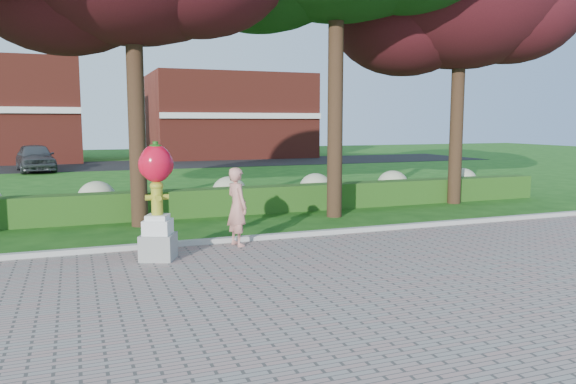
% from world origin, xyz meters
% --- Properties ---
extents(ground, '(100.00, 100.00, 0.00)m').
position_xyz_m(ground, '(0.00, 0.00, 0.00)').
color(ground, '#194912').
rests_on(ground, ground).
extents(walkway, '(40.00, 14.00, 0.04)m').
position_xyz_m(walkway, '(0.00, -4.00, 0.02)').
color(walkway, gray).
rests_on(walkway, ground).
extents(curb, '(40.00, 0.18, 0.15)m').
position_xyz_m(curb, '(0.00, 3.00, 0.07)').
color(curb, '#ADADA5').
rests_on(curb, ground).
extents(lawn_hedge, '(24.00, 0.70, 0.80)m').
position_xyz_m(lawn_hedge, '(0.00, 7.00, 0.40)').
color(lawn_hedge, '#244D16').
rests_on(lawn_hedge, ground).
extents(hydrangea_row, '(20.10, 1.10, 0.99)m').
position_xyz_m(hydrangea_row, '(0.57, 8.00, 0.55)').
color(hydrangea_row, '#B9BC8F').
rests_on(hydrangea_row, ground).
extents(street, '(50.00, 8.00, 0.02)m').
position_xyz_m(street, '(0.00, 28.00, 0.01)').
color(street, black).
rests_on(street, ground).
extents(building_right, '(12.00, 8.00, 6.40)m').
position_xyz_m(building_right, '(8.00, 34.00, 3.20)').
color(building_right, maroon).
rests_on(building_right, ground).
extents(hydrant_sculpture, '(0.84, 0.84, 2.35)m').
position_xyz_m(hydrant_sculpture, '(-2.08, 1.94, 1.28)').
color(hydrant_sculpture, gray).
rests_on(hydrant_sculpture, walkway).
extents(woman, '(0.55, 0.71, 1.74)m').
position_xyz_m(woman, '(-0.26, 2.60, 0.91)').
color(woman, tan).
rests_on(woman, walkway).
extents(parked_car, '(2.51, 4.79, 1.56)m').
position_xyz_m(parked_car, '(-5.59, 25.00, 0.80)').
color(parked_car, '#3C4044').
rests_on(parked_car, street).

